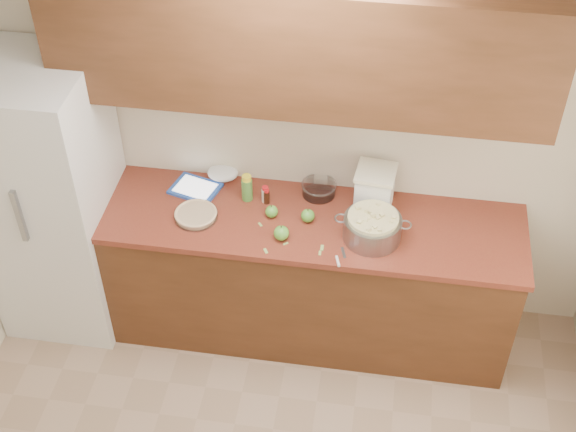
# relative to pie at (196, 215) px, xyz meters

# --- Properties ---
(room_shell) EXTENTS (3.60, 3.60, 3.60)m
(room_shell) POSITION_rel_pie_xyz_m (0.55, -1.40, 0.36)
(room_shell) COLOR #9F8167
(room_shell) RESTS_ON ground
(counter_run) EXTENTS (2.64, 0.68, 0.92)m
(counter_run) POSITION_rel_pie_xyz_m (0.55, 0.08, -0.48)
(counter_run) COLOR #572E18
(counter_run) RESTS_ON ground
(upper_cabinets) EXTENTS (2.60, 0.34, 0.70)m
(upper_cabinets) POSITION_rel_pie_xyz_m (0.55, 0.23, 1.01)
(upper_cabinets) COLOR #5B311B
(upper_cabinets) RESTS_ON room_shell
(fridge) EXTENTS (0.70, 0.70, 1.80)m
(fridge) POSITION_rel_pie_xyz_m (-0.89, 0.04, -0.04)
(fridge) COLOR silver
(fridge) RESTS_ON ground
(pie) EXTENTS (0.25, 0.25, 0.04)m
(pie) POSITION_rel_pie_xyz_m (0.00, 0.00, 0.00)
(pie) COLOR silver
(pie) RESTS_ON counter_run
(colander) EXTENTS (0.43, 0.32, 0.16)m
(colander) POSITION_rel_pie_xyz_m (1.00, -0.01, 0.06)
(colander) COLOR gray
(colander) RESTS_ON counter_run
(flour_canister) EXTENTS (0.24, 0.24, 0.27)m
(flour_canister) POSITION_rel_pie_xyz_m (0.99, 0.24, 0.12)
(flour_canister) COLOR white
(flour_canister) RESTS_ON counter_run
(tablet) EXTENTS (0.32, 0.27, 0.02)m
(tablet) POSITION_rel_pie_xyz_m (-0.06, 0.24, -0.01)
(tablet) COLOR #244EB0
(tablet) RESTS_ON counter_run
(paring_knife) EXTENTS (0.06, 0.16, 0.02)m
(paring_knife) POSITION_rel_pie_xyz_m (0.84, -0.22, -0.01)
(paring_knife) COLOR gray
(paring_knife) RESTS_ON counter_run
(lemon_bottle) EXTENTS (0.06, 0.06, 0.17)m
(lemon_bottle) POSITION_rel_pie_xyz_m (0.26, 0.20, 0.06)
(lemon_bottle) COLOR #4C8C38
(lemon_bottle) RESTS_ON counter_run
(cinnamon_shaker) EXTENTS (0.04, 0.04, 0.11)m
(cinnamon_shaker) POSITION_rel_pie_xyz_m (0.37, 0.20, 0.03)
(cinnamon_shaker) COLOR beige
(cinnamon_shaker) RESTS_ON counter_run
(vanilla_bottle) EXTENTS (0.04, 0.04, 0.10)m
(vanilla_bottle) POSITION_rel_pie_xyz_m (0.38, 0.19, 0.03)
(vanilla_bottle) COLOR black
(vanilla_bottle) RESTS_ON counter_run
(mixing_bowl) EXTENTS (0.21, 0.21, 0.08)m
(mixing_bowl) POSITION_rel_pie_xyz_m (0.67, 0.31, 0.02)
(mixing_bowl) COLOR silver
(mixing_bowl) RESTS_ON counter_run
(paper_towel) EXTENTS (0.20, 0.18, 0.08)m
(paper_towel) POSITION_rel_pie_xyz_m (0.08, 0.37, 0.02)
(paper_towel) COLOR white
(paper_towel) RESTS_ON counter_run
(apple_left) EXTENTS (0.07, 0.07, 0.09)m
(apple_left) POSITION_rel_pie_xyz_m (0.43, 0.07, 0.02)
(apple_left) COLOR #529B31
(apple_left) RESTS_ON counter_run
(apple_center) EXTENTS (0.08, 0.08, 0.09)m
(apple_center) POSITION_rel_pie_xyz_m (0.63, 0.07, 0.02)
(apple_center) COLOR #529B31
(apple_center) RESTS_ON counter_run
(apple_front) EXTENTS (0.09, 0.09, 0.10)m
(apple_front) POSITION_rel_pie_xyz_m (0.51, -0.10, 0.02)
(apple_front) COLOR #529B31
(apple_front) RESTS_ON counter_run
(peel_a) EXTENTS (0.03, 0.04, 0.00)m
(peel_a) POSITION_rel_pie_xyz_m (0.44, -0.21, -0.02)
(peel_a) COLOR #8FB055
(peel_a) RESTS_ON counter_run
(peel_b) EXTENTS (0.03, 0.03, 0.00)m
(peel_b) POSITION_rel_pie_xyz_m (0.54, -0.14, -0.02)
(peel_b) COLOR #8FB055
(peel_b) RESTS_ON counter_run
(peel_c) EXTENTS (0.03, 0.03, 0.00)m
(peel_c) POSITION_rel_pie_xyz_m (0.37, -0.00, -0.02)
(peel_c) COLOR #8FB055
(peel_c) RESTS_ON counter_run
(peel_d) EXTENTS (0.02, 0.04, 0.00)m
(peel_d) POSITION_rel_pie_xyz_m (0.73, -0.18, -0.02)
(peel_d) COLOR #8FB055
(peel_d) RESTS_ON counter_run
(peel_e) EXTENTS (0.02, 0.04, 0.00)m
(peel_e) POSITION_rel_pie_xyz_m (0.74, -0.14, -0.02)
(peel_e) COLOR #8FB055
(peel_e) RESTS_ON counter_run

